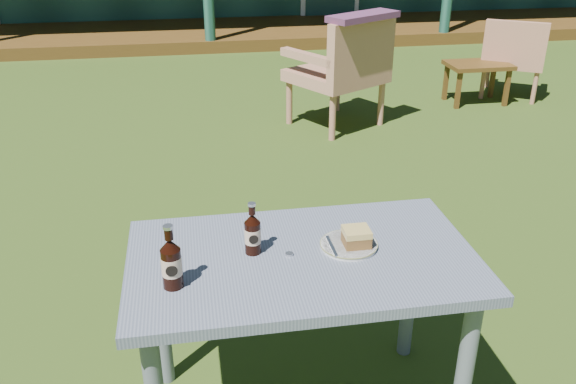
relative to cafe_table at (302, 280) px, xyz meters
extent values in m
plane|color=#334916|center=(0.00, 1.60, -0.62)|extent=(80.00, 80.00, 0.00)
cube|color=#4F3313|center=(0.00, 7.20, -0.54)|extent=(15.00, 1.80, 0.16)
cube|color=slate|center=(0.00, 0.00, 0.08)|extent=(1.20, 0.70, 0.04)
cylinder|color=slate|center=(0.52, -0.27, -0.28)|extent=(0.06, 0.06, 0.68)
cylinder|color=slate|center=(-0.52, 0.27, -0.28)|extent=(0.06, 0.06, 0.68)
cylinder|color=slate|center=(0.52, 0.27, -0.28)|extent=(0.06, 0.06, 0.68)
cylinder|color=silver|center=(0.17, 0.03, 0.11)|extent=(0.20, 0.20, 0.01)
cylinder|color=olive|center=(0.17, 0.03, 0.11)|extent=(0.20, 0.20, 0.00)
cube|color=brown|center=(0.19, 0.02, 0.14)|extent=(0.09, 0.08, 0.04)
cube|color=tan|center=(0.19, 0.02, 0.17)|extent=(0.09, 0.09, 0.02)
cube|color=silver|center=(0.11, 0.02, 0.12)|extent=(0.01, 0.14, 0.00)
cylinder|color=black|center=(-0.17, 0.05, 0.16)|extent=(0.06, 0.06, 0.12)
cone|color=black|center=(-0.17, 0.05, 0.23)|extent=(0.06, 0.06, 0.03)
cylinder|color=black|center=(-0.17, 0.05, 0.27)|extent=(0.02, 0.02, 0.03)
cylinder|color=silver|center=(-0.17, 0.05, 0.29)|extent=(0.03, 0.03, 0.01)
cylinder|color=#CEAF92|center=(-0.17, 0.05, 0.17)|extent=(0.06, 0.06, 0.05)
cylinder|color=black|center=(-0.17, 0.02, 0.17)|extent=(0.03, 0.00, 0.03)
cylinder|color=black|center=(-0.44, -0.12, 0.17)|extent=(0.06, 0.06, 0.13)
cone|color=black|center=(-0.44, -0.12, 0.25)|extent=(0.06, 0.06, 0.04)
cylinder|color=black|center=(-0.44, -0.12, 0.29)|extent=(0.03, 0.03, 0.04)
cylinder|color=silver|center=(-0.44, -0.12, 0.32)|extent=(0.03, 0.03, 0.01)
cylinder|color=#CEAF92|center=(-0.44, -0.12, 0.18)|extent=(0.07, 0.07, 0.06)
cylinder|color=black|center=(-0.44, -0.15, 0.18)|extent=(0.04, 0.00, 0.04)
cylinder|color=silver|center=(-0.05, 0.01, 0.11)|extent=(0.03, 0.03, 0.01)
cube|color=#AF7357|center=(0.94, 3.32, -0.18)|extent=(0.95, 0.93, 0.10)
cube|color=#AF7357|center=(1.09, 3.07, 0.11)|extent=(0.66, 0.44, 0.47)
cube|color=#AF7357|center=(1.20, 3.50, 0.03)|extent=(0.38, 0.57, 0.07)
cube|color=#AF7357|center=(0.66, 3.18, 0.03)|extent=(0.38, 0.57, 0.07)
cylinder|color=#AF7357|center=(1.06, 3.71, -0.42)|extent=(0.06, 0.06, 0.39)
cylinder|color=#AF7357|center=(0.54, 3.41, -0.42)|extent=(0.06, 0.06, 0.39)
cylinder|color=#AF7357|center=(1.34, 3.23, -0.42)|extent=(0.06, 0.06, 0.39)
cylinder|color=#AF7357|center=(0.82, 2.93, -0.42)|extent=(0.06, 0.06, 0.39)
cube|color=#AF7357|center=(2.93, 3.90, -0.25)|extent=(0.79, 0.77, 0.08)
cube|color=#AF7357|center=(2.80, 3.70, -0.02)|extent=(0.53, 0.37, 0.38)
cube|color=#AF7357|center=(3.16, 3.77, -0.09)|extent=(0.33, 0.46, 0.05)
cube|color=#AF7357|center=(2.72, 4.05, -0.09)|extent=(0.33, 0.46, 0.05)
cylinder|color=#AF7357|center=(3.26, 3.96, -0.46)|extent=(0.05, 0.05, 0.32)
cylinder|color=#AF7357|center=(2.84, 4.22, -0.46)|extent=(0.05, 0.05, 0.32)
cylinder|color=#AF7357|center=(3.01, 3.57, -0.46)|extent=(0.05, 0.05, 0.32)
cylinder|color=#AF7357|center=(2.60, 3.84, -0.46)|extent=(0.05, 0.05, 0.32)
cube|color=#572C4C|center=(1.09, 3.07, 0.37)|extent=(0.67, 0.52, 0.05)
cube|color=#4F3313|center=(2.46, 3.71, -0.24)|extent=(0.60, 0.40, 0.04)
cube|color=#4F3313|center=(2.21, 3.56, -0.44)|extent=(0.04, 0.04, 0.36)
cube|color=#4F3313|center=(2.71, 3.56, -0.44)|extent=(0.04, 0.04, 0.36)
cube|color=#4F3313|center=(2.21, 3.86, -0.44)|extent=(0.04, 0.04, 0.36)
cube|color=#4F3313|center=(2.71, 3.86, -0.44)|extent=(0.04, 0.04, 0.36)
camera|label=1|loc=(-0.35, -1.77, 1.21)|focal=38.00mm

